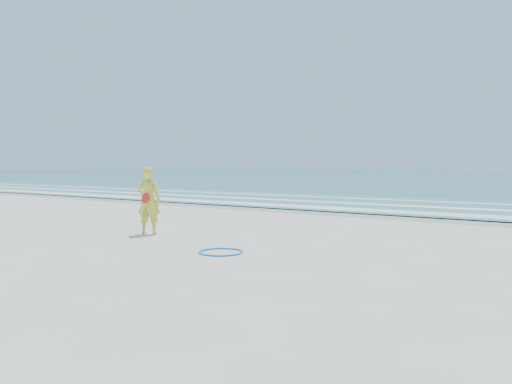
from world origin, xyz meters
The scene contains 8 objects.
ground centered at (0.00, 0.00, 0.00)m, with size 400.00×400.00×0.00m, color silver.
wet_sand centered at (0.00, 9.00, 0.00)m, with size 400.00×2.40×0.00m, color #B2A893.
shallow centered at (0.00, 14.00, 0.04)m, with size 400.00×10.00×0.01m, color #59B7AD.
foam_near centered at (0.00, 10.30, 0.05)m, with size 400.00×1.40×0.01m, color white.
foam_mid centered at (0.00, 13.20, 0.05)m, with size 400.00×0.90×0.01m, color white.
foam_far centered at (0.00, 16.50, 0.05)m, with size 400.00×0.60×0.01m, color white.
hoop centered at (2.25, -0.20, 0.02)m, with size 0.91×0.91×0.03m, color blue.
woman centered at (-1.06, 0.87, 0.87)m, with size 0.75×0.62×1.75m.
Camera 1 is at (8.70, -7.99, 1.77)m, focal length 35.00 mm.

